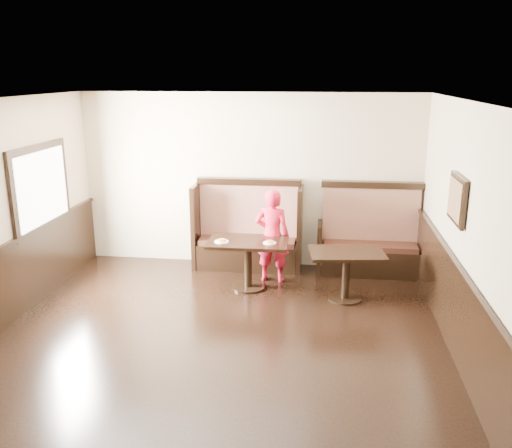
% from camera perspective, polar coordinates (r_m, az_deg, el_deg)
% --- Properties ---
extents(ground, '(7.00, 7.00, 0.00)m').
position_cam_1_polar(ground, '(6.04, -5.38, -15.22)').
color(ground, black).
rests_on(ground, ground).
extents(room_shell, '(7.00, 7.00, 7.00)m').
position_cam_1_polar(room_shell, '(6.04, -7.75, -8.14)').
color(room_shell, tan).
rests_on(room_shell, ground).
extents(booth_main, '(1.75, 0.72, 1.45)m').
position_cam_1_polar(booth_main, '(8.81, -0.85, -1.25)').
color(booth_main, black).
rests_on(booth_main, ground).
extents(booth_neighbor, '(1.65, 0.72, 1.45)m').
position_cam_1_polar(booth_neighbor, '(8.77, 11.87, -1.99)').
color(booth_neighbor, black).
rests_on(booth_neighbor, ground).
extents(table_main, '(1.16, 0.74, 0.74)m').
position_cam_1_polar(table_main, '(7.92, -0.84, -2.95)').
color(table_main, black).
rests_on(table_main, ground).
extents(table_neighbor, '(1.10, 0.80, 0.71)m').
position_cam_1_polar(table_neighbor, '(7.64, 9.49, -4.17)').
color(table_neighbor, black).
rests_on(table_neighbor, ground).
extents(child, '(0.55, 0.39, 1.43)m').
position_cam_1_polar(child, '(8.16, 1.72, -1.26)').
color(child, red).
rests_on(child, ground).
extents(pizza_plate_left, '(0.21, 0.21, 0.04)m').
position_cam_1_polar(pizza_plate_left, '(7.82, -3.64, -1.79)').
color(pizza_plate_left, white).
rests_on(pizza_plate_left, table_main).
extents(pizza_plate_right, '(0.19, 0.19, 0.04)m').
position_cam_1_polar(pizza_plate_right, '(7.75, 1.45, -1.93)').
color(pizza_plate_right, white).
rests_on(pizza_plate_right, table_main).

